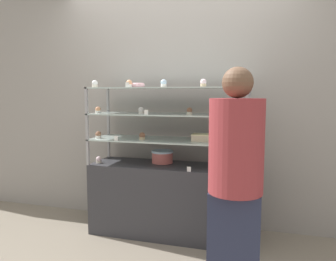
% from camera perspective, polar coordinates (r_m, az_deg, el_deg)
% --- Properties ---
extents(ground_plane, '(20.00, 20.00, 0.00)m').
position_cam_1_polar(ground_plane, '(3.43, 0.00, -17.55)').
color(ground_plane, gray).
extents(back_wall, '(8.00, 0.05, 2.60)m').
position_cam_1_polar(back_wall, '(3.50, 1.76, 4.89)').
color(back_wall, gray).
rests_on(back_wall, ground_plane).
extents(display_base, '(1.52, 0.47, 0.70)m').
position_cam_1_polar(display_base, '(3.30, 0.00, -11.97)').
color(display_base, '#333338').
rests_on(display_base, ground_plane).
extents(display_riser_lower, '(1.52, 0.47, 0.25)m').
position_cam_1_polar(display_riser_lower, '(3.17, 0.00, -1.82)').
color(display_riser_lower, '#99999E').
rests_on(display_riser_lower, display_base).
extents(display_riser_middle, '(1.52, 0.47, 0.25)m').
position_cam_1_polar(display_riser_middle, '(3.14, 0.00, 2.71)').
color(display_riser_middle, '#99999E').
rests_on(display_riser_middle, display_riser_lower).
extents(display_riser_upper, '(1.52, 0.47, 0.25)m').
position_cam_1_polar(display_riser_upper, '(3.14, 0.00, 7.28)').
color(display_riser_upper, '#99999E').
rests_on(display_riser_upper, display_riser_middle).
extents(layer_cake_centerpiece, '(0.22, 0.22, 0.12)m').
position_cam_1_polar(layer_cake_centerpiece, '(3.29, -0.99, -4.58)').
color(layer_cake_centerpiece, '#C66660').
rests_on(layer_cake_centerpiece, display_base).
extents(sheet_cake_frosted, '(0.26, 0.14, 0.07)m').
position_cam_1_polar(sheet_cake_frosted, '(3.07, 6.69, -1.23)').
color(sheet_cake_frosted, beige).
rests_on(sheet_cake_frosted, display_riser_lower).
extents(cupcake_0, '(0.05, 0.05, 0.07)m').
position_cam_1_polar(cupcake_0, '(3.37, -11.98, -5.01)').
color(cupcake_0, beige).
rests_on(cupcake_0, display_base).
extents(cupcake_1, '(0.05, 0.05, 0.07)m').
position_cam_1_polar(cupcake_1, '(2.98, 12.42, -6.48)').
color(cupcake_1, white).
rests_on(cupcake_1, display_base).
extents(price_tag_0, '(0.04, 0.00, 0.04)m').
position_cam_1_polar(price_tag_0, '(2.94, 3.67, -6.74)').
color(price_tag_0, white).
rests_on(price_tag_0, display_base).
extents(cupcake_2, '(0.06, 0.06, 0.07)m').
position_cam_1_polar(cupcake_2, '(3.33, -12.03, -0.75)').
color(cupcake_2, white).
rests_on(cupcake_2, display_riser_lower).
extents(cupcake_3, '(0.06, 0.06, 0.07)m').
position_cam_1_polar(cupcake_3, '(3.17, -4.53, -0.98)').
color(cupcake_3, '#CCB28C').
rests_on(cupcake_3, display_riser_lower).
extents(cupcake_4, '(0.06, 0.06, 0.07)m').
position_cam_1_polar(cupcake_4, '(2.92, 12.45, -1.73)').
color(cupcake_4, white).
rests_on(cupcake_4, display_riser_lower).
extents(price_tag_1, '(0.04, 0.00, 0.04)m').
position_cam_1_polar(price_tag_1, '(3.12, -9.05, -1.36)').
color(price_tag_1, white).
rests_on(price_tag_1, display_riser_lower).
extents(cupcake_5, '(0.05, 0.05, 0.06)m').
position_cam_1_polar(cupcake_5, '(3.33, -12.10, 3.52)').
color(cupcake_5, white).
rests_on(cupcake_5, display_riser_middle).
extents(cupcake_6, '(0.05, 0.05, 0.06)m').
position_cam_1_polar(cupcake_6, '(3.15, -4.71, 3.49)').
color(cupcake_6, white).
rests_on(cupcake_6, display_riser_middle).
extents(cupcake_7, '(0.05, 0.05, 0.06)m').
position_cam_1_polar(cupcake_7, '(3.03, 3.76, 3.39)').
color(cupcake_7, beige).
rests_on(cupcake_7, display_riser_middle).
extents(cupcake_8, '(0.05, 0.05, 0.06)m').
position_cam_1_polar(cupcake_8, '(2.91, 12.54, 3.13)').
color(cupcake_8, '#CCB28C').
rests_on(cupcake_8, display_riser_middle).
extents(price_tag_2, '(0.04, 0.00, 0.04)m').
position_cam_1_polar(price_tag_2, '(2.98, -3.82, 3.18)').
color(price_tag_2, white).
rests_on(price_tag_2, display_riser_middle).
extents(cupcake_9, '(0.06, 0.06, 0.07)m').
position_cam_1_polar(cupcake_9, '(3.30, -12.63, 7.91)').
color(cupcake_9, beige).
rests_on(cupcake_9, display_riser_upper).
extents(cupcake_10, '(0.06, 0.06, 0.07)m').
position_cam_1_polar(cupcake_10, '(3.15, -6.77, 8.10)').
color(cupcake_10, white).
rests_on(cupcake_10, display_riser_upper).
extents(cupcake_11, '(0.06, 0.06, 0.07)m').
position_cam_1_polar(cupcake_11, '(3.05, -0.76, 8.21)').
color(cupcake_11, white).
rests_on(cupcake_11, display_riser_upper).
extents(cupcake_12, '(0.06, 0.06, 0.07)m').
position_cam_1_polar(cupcake_12, '(2.97, 6.18, 8.22)').
color(cupcake_12, '#CCB28C').
rests_on(cupcake_12, display_riser_upper).
extents(cupcake_13, '(0.06, 0.06, 0.07)m').
position_cam_1_polar(cupcake_13, '(2.95, 13.12, 8.11)').
color(cupcake_13, white).
rests_on(cupcake_13, display_riser_upper).
extents(price_tag_3, '(0.04, 0.00, 0.04)m').
position_cam_1_polar(price_tag_3, '(3.04, -7.10, 7.93)').
color(price_tag_3, white).
rests_on(price_tag_3, display_riser_upper).
extents(donut_glazed, '(0.15, 0.15, 0.04)m').
position_cam_1_polar(donut_glazed, '(3.21, -5.41, 7.85)').
color(donut_glazed, '#EFB2BC').
rests_on(donut_glazed, display_riser_upper).
extents(customer_figure, '(0.37, 0.37, 1.57)m').
position_cam_1_polar(customer_figure, '(2.27, 11.67, -7.85)').
color(customer_figure, '#282D47').
rests_on(customer_figure, ground_plane).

